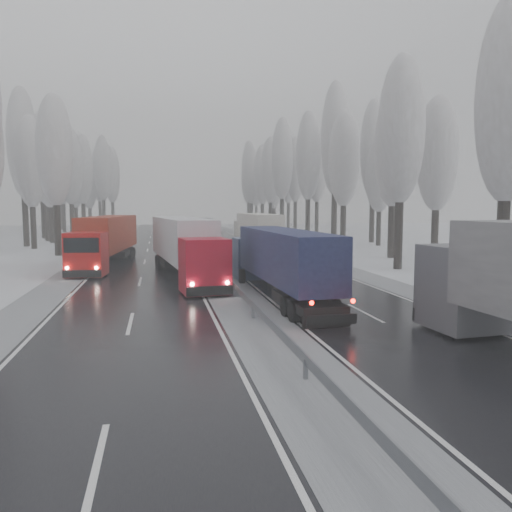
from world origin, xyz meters
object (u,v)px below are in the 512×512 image
object	(u,v)px
truck_blue_box	(279,258)
truck_red_red	(107,237)
box_truck_distant	(208,224)
truck_cream_box	(256,230)
truck_red_white	(184,244)

from	to	relation	value
truck_blue_box	truck_red_red	xyz separation A→B (m)	(-10.49, 16.63, 0.24)
box_truck_distant	truck_red_red	size ratio (longest dim) A/B	0.47
truck_cream_box	truck_red_white	distance (m)	20.37
truck_red_red	box_truck_distant	bearing A→B (deg)	82.84
truck_red_white	truck_red_red	bearing A→B (deg)	118.43
truck_cream_box	truck_red_white	xyz separation A→B (m)	(-8.63, -18.46, -0.02)
truck_red_red	truck_cream_box	bearing A→B (deg)	40.97
truck_blue_box	truck_red_red	distance (m)	19.67
truck_cream_box	box_truck_distant	size ratio (longest dim) A/B	2.14
truck_blue_box	box_truck_distant	size ratio (longest dim) A/B	1.91
truck_red_white	box_truck_distant	bearing A→B (deg)	76.48
box_truck_distant	truck_red_white	bearing A→B (deg)	-89.49
truck_red_red	truck_blue_box	bearing A→B (deg)	-51.53
truck_cream_box	box_truck_distant	world-z (taller)	truck_cream_box
truck_cream_box	truck_red_red	bearing A→B (deg)	-144.83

